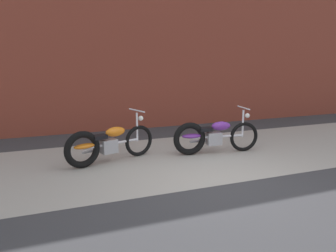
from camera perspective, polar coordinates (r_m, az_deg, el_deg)
The scene contains 5 objects.
ground_plane at distance 5.61m, azimuth 9.84°, elevation -10.16°, with size 80.00×80.00×0.00m, color #38383A.
sidewalk_slab at distance 7.08m, azimuth 2.58°, elevation -5.38°, with size 36.00×3.50×0.01m, color #9E998E.
brick_building_wall at distance 10.07m, azimuth -5.46°, elevation 16.45°, with size 36.00×0.50×5.87m, color brown.
motorcycle_orange at distance 6.66m, azimuth -10.99°, elevation -3.12°, with size 1.95×0.83×1.03m.
motorcycle_purple at distance 7.27m, azimuth 7.52°, elevation -1.78°, with size 2.00×0.63×1.03m.
Camera 1 is at (-2.72, -4.46, 2.05)m, focal length 34.63 mm.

